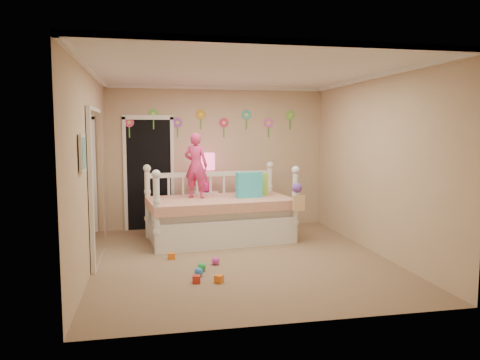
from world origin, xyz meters
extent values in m
cube|color=#7F684C|center=(0.00, 0.00, 0.00)|extent=(4.00, 4.50, 0.01)
cube|color=white|center=(0.00, 0.00, 2.60)|extent=(4.00, 4.50, 0.01)
cube|color=tan|center=(0.00, 2.25, 1.30)|extent=(4.00, 0.01, 2.60)
cube|color=tan|center=(-2.00, 0.00, 1.30)|extent=(0.01, 4.50, 2.60)
cube|color=tan|center=(2.00, 0.00, 1.30)|extent=(0.01, 4.50, 2.60)
cube|color=#27B5C6|center=(0.35, 1.11, 0.91)|extent=(0.43, 0.19, 0.42)
cube|color=#91D13F|center=(0.53, 1.34, 0.89)|extent=(0.41, 0.20, 0.38)
imported|color=#DA3171|center=(-0.50, 1.24, 1.23)|extent=(0.46, 0.39, 1.06)
cube|color=white|center=(-0.26, 1.87, 0.35)|extent=(0.46, 0.37, 0.71)
sphere|color=#E91F8E|center=(-0.26, 1.87, 0.80)|extent=(0.19, 0.19, 0.19)
cylinder|color=#E91F8E|center=(-0.26, 1.87, 1.00)|extent=(0.03, 0.03, 0.40)
cylinder|color=#FF4C87|center=(-0.26, 1.87, 1.26)|extent=(0.32, 0.32, 0.29)
cube|color=black|center=(-1.25, 2.23, 1.03)|extent=(0.90, 0.04, 2.07)
cube|color=white|center=(-1.96, 0.30, 1.05)|extent=(0.07, 1.30, 2.10)
cube|color=white|center=(-1.97, -0.90, 1.55)|extent=(0.05, 0.34, 0.42)
camera|label=1|loc=(-1.26, -6.24, 1.80)|focal=34.65mm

